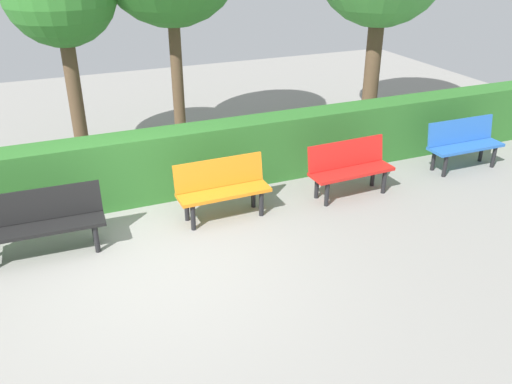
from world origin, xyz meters
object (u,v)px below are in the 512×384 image
at_px(bench_red, 349,166).
at_px(bench_black, 38,220).
at_px(bench_orange, 222,186).
at_px(bench_blue, 464,142).

xyz_separation_m(bench_red, bench_black, (4.61, -0.02, 0.01)).
xyz_separation_m(bench_orange, bench_black, (2.51, 0.05, 0.01)).
bearing_deg(bench_blue, bench_orange, 1.32).
height_order(bench_orange, bench_black, same).
height_order(bench_red, bench_orange, same).
height_order(bench_blue, bench_orange, same).
relative_size(bench_blue, bench_black, 0.84).
bearing_deg(bench_black, bench_blue, -177.03).
bearing_deg(bench_black, bench_red, -178.31).
relative_size(bench_red, bench_orange, 1.02).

